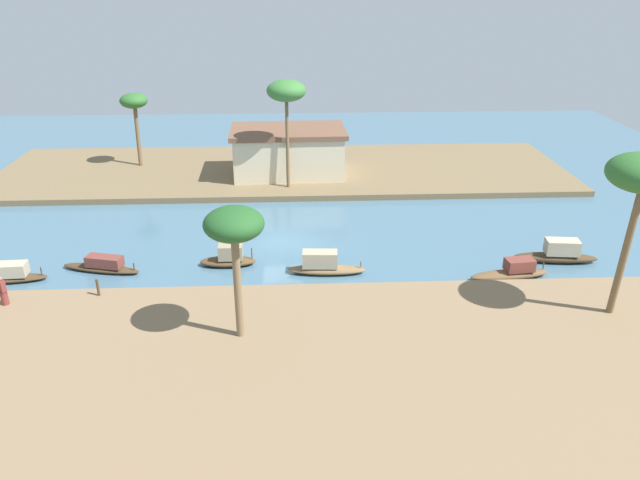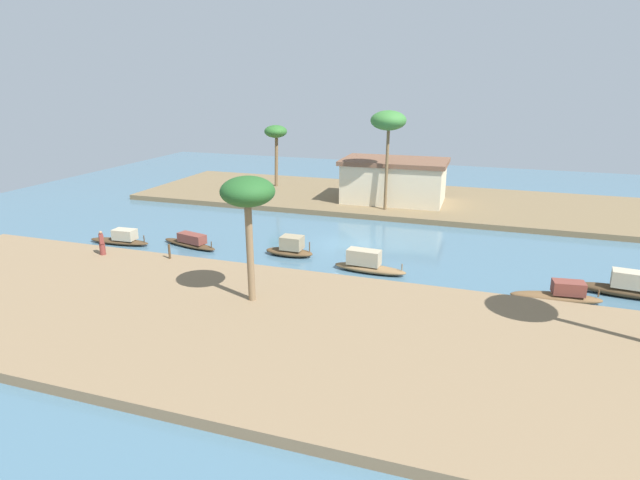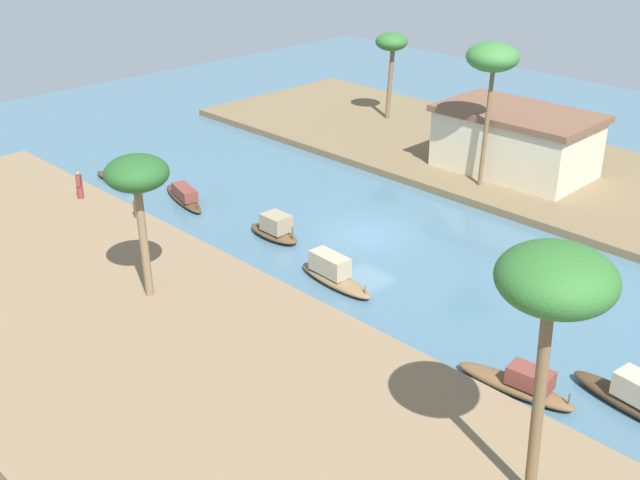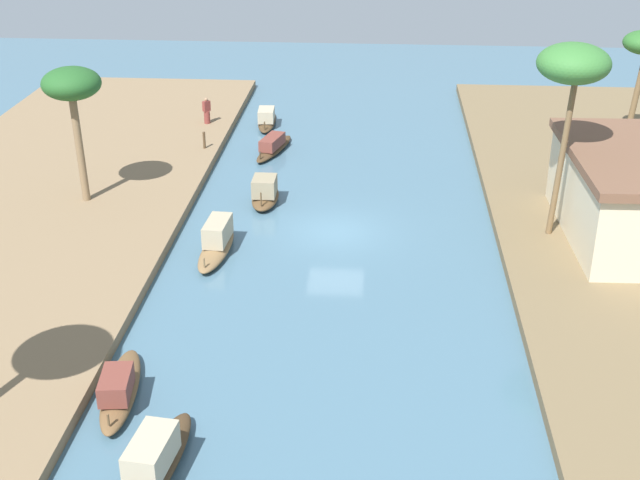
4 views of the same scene
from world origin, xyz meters
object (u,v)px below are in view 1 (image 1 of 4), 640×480
Objects in this scene: sampan_near_left_bank at (558,254)px; palm_tree_left_near at (234,228)px; person_on_near_bank at (3,292)px; palm_tree_right_short at (134,103)px; sampan_with_tall_canopy at (229,257)px; sampan_upstream_small at (512,272)px; mooring_post at (98,287)px; sampan_open_hull at (8,275)px; palm_tree_right_tall at (286,92)px; riverside_building at (288,151)px; sampan_midstream at (324,265)px; sampan_with_red_awning at (102,266)px.

sampan_near_left_bank is 0.79× the size of palm_tree_left_near.
palm_tree_right_short is (1.48, 23.99, 4.55)m from person_on_near_bank.
sampan_with_tall_canopy is 0.70× the size of sampan_upstream_small.
sampan_with_tall_canopy is at bearing -64.29° from palm_tree_right_short.
sampan_open_hull is at bearing 155.16° from mooring_post.
palm_tree_left_near is at bearing -95.90° from palm_tree_right_tall.
riverside_building reaches higher than sampan_with_tall_canopy.
sampan_near_left_bank is at bearing -34.54° from palm_tree_right_short.
sampan_open_hull is at bearing -172.77° from sampan_with_tall_canopy.
sampan_upstream_small is at bearing 21.70° from palm_tree_left_near.
sampan_with_tall_canopy is 16.07m from sampan_upstream_small.
sampan_near_left_bank is at bearing 23.35° from sampan_upstream_small.
sampan_upstream_small is 33.52m from palm_tree_right_short.
sampan_midstream is 9.67m from palm_tree_left_near.
sampan_midstream is 0.73× the size of palm_tree_right_short.
palm_tree_left_near is (13.28, -6.77, 5.40)m from sampan_open_hull.
sampan_upstream_small reaches higher than sampan_with_red_awning.
riverside_building reaches higher than sampan_upstream_small.
mooring_post is at bearing -146.49° from sampan_with_tall_canopy.
sampan_with_tall_canopy is 5.61m from sampan_midstream.
sampan_with_red_awning is at bearing -175.93° from sampan_with_tall_canopy.
sampan_near_left_bank is 1.10× the size of sampan_midstream.
palm_tree_right_tall is at bearing 60.13° from mooring_post.
palm_tree_left_near reaches higher than sampan_with_tall_canopy.
person_on_near_bank is at bearing -115.27° from sampan_with_red_awning.
sampan_open_hull is 1.00× the size of sampan_upstream_small.
palm_tree_right_tall is 1.33× the size of palm_tree_right_short.
sampan_with_red_awning is at bearing -173.04° from sampan_near_left_bank.
palm_tree_right_tall is (15.45, 14.28, 7.25)m from sampan_open_hull.
sampan_midstream is (-13.82, -0.85, -0.02)m from sampan_near_left_bank.
sampan_near_left_bank is at bearing -1.15° from sampan_with_tall_canopy.
riverside_building reaches higher than sampan_with_red_awning.
palm_tree_right_short is at bearing 115.92° from sampan_with_tall_canopy.
palm_tree_left_near is at bearing -69.06° from palm_tree_right_short.
sampan_with_red_awning is 0.76× the size of palm_tree_left_near.
palm_tree_left_near reaches higher than riverside_building.
person_on_near_bank reaches higher than sampan_with_tall_canopy.
sampan_upstream_small is at bearing -57.56° from riverside_building.
sampan_with_tall_canopy is at bearing 17.91° from sampan_with_red_awning.
sampan_open_hull is at bearing -171.22° from sampan_near_left_bank.
palm_tree_right_short is at bearing 128.25° from person_on_near_bank.
palm_tree_left_near is 1.03× the size of palm_tree_right_short.
palm_tree_right_tall is at bearing 65.53° from sampan_with_red_awning.
palm_tree_right_tall is at bearing 84.10° from palm_tree_left_near.
sampan_with_red_awning is at bearing 168.36° from sampan_upstream_small.
sampan_near_left_bank is at bearing -1.53° from sampan_open_hull.
mooring_post is (5.73, -2.65, 0.52)m from sampan_open_hull.
sampan_with_red_awning is 5.21× the size of mooring_post.
palm_tree_left_near is (-14.62, -5.82, 5.37)m from sampan_upstream_small.
riverside_building is at bearing 99.87° from sampan_midstream.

